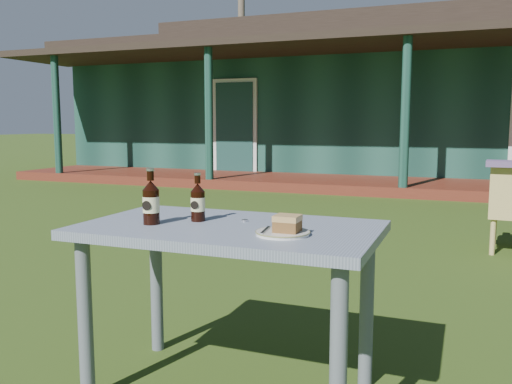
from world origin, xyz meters
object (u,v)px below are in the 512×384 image
at_px(cake_slice, 287,223).
at_px(cola_bottle_far, 151,202).
at_px(plate, 283,233).
at_px(cafe_table, 229,249).
at_px(cola_bottle_near, 198,202).

height_order(cake_slice, cola_bottle_far, cola_bottle_far).
relative_size(plate, cola_bottle_far, 0.88).
height_order(cafe_table, plate, plate).
distance_m(cafe_table, cola_bottle_near, 0.25).
height_order(cafe_table, cola_bottle_near, cola_bottle_near).
xyz_separation_m(cafe_table, cake_slice, (0.28, -0.11, 0.15)).
bearing_deg(plate, cola_bottle_far, 179.18).
distance_m(cake_slice, cola_bottle_near, 0.47).
bearing_deg(cake_slice, plate, 173.65).
distance_m(cake_slice, cola_bottle_far, 0.59).
relative_size(cake_slice, cola_bottle_far, 0.40).
bearing_deg(cafe_table, plate, -21.45).
bearing_deg(cake_slice, cola_bottle_near, 162.25).
bearing_deg(cola_bottle_far, cafe_table, 17.36).
bearing_deg(cola_bottle_far, plate, -0.82).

